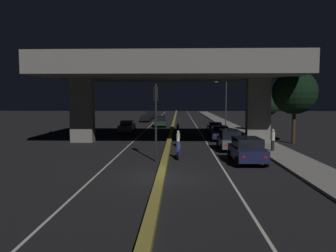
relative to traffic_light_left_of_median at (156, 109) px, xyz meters
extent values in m
plane|color=black|center=(0.62, -4.73, -3.60)|extent=(200.00, 200.00, 0.00)
cube|color=beige|center=(-3.07, 30.27, -3.60)|extent=(0.12, 126.00, 0.00)
cube|color=beige|center=(4.30, 30.27, -3.60)|extent=(0.12, 126.00, 0.00)
cube|color=olive|center=(0.62, 30.27, -3.46)|extent=(0.43, 126.00, 0.30)
cube|color=gray|center=(9.44, 23.27, -3.52)|extent=(2.74, 126.00, 0.17)
cube|color=slate|center=(-8.04, 9.91, -0.45)|extent=(2.20, 1.24, 6.30)
cube|color=slate|center=(9.27, 9.91, -0.45)|extent=(2.20, 1.24, 6.30)
cube|color=slate|center=(0.62, 9.91, 3.66)|extent=(23.64, 12.33, 1.93)
cube|color=#333335|center=(0.62, 9.91, 5.08)|extent=(23.64, 0.40, 0.90)
cylinder|color=black|center=(0.00, -0.10, -0.95)|extent=(0.14, 0.14, 5.30)
cube|color=black|center=(0.00, 0.08, 1.02)|extent=(0.30, 0.28, 0.95)
sphere|color=black|center=(0.00, 0.23, 1.32)|extent=(0.18, 0.18, 0.18)
sphere|color=black|center=(0.00, 0.23, 1.02)|extent=(0.18, 0.18, 0.18)
sphere|color=green|center=(0.00, 0.23, 0.72)|extent=(0.18, 0.18, 0.18)
cylinder|color=#2D2D30|center=(8.81, 28.68, -0.01)|extent=(0.18, 0.18, 7.19)
cylinder|color=#2D2D30|center=(8.04, 28.68, 3.44)|extent=(1.55, 0.10, 0.10)
ellipsoid|color=#F2B759|center=(7.27, 28.68, 3.34)|extent=(0.56, 0.32, 0.24)
cube|color=#141938|center=(6.13, -0.46, -2.89)|extent=(1.99, 4.05, 0.74)
cube|color=black|center=(6.13, -0.46, -2.21)|extent=(1.72, 2.44, 0.63)
cylinder|color=black|center=(5.17, 0.84, -3.26)|extent=(0.22, 0.68, 0.68)
cylinder|color=black|center=(7.02, 0.88, -3.26)|extent=(0.22, 0.68, 0.68)
cylinder|color=black|center=(5.24, -1.81, -3.26)|extent=(0.22, 0.68, 0.68)
cylinder|color=black|center=(7.09, -1.76, -3.26)|extent=(0.22, 0.68, 0.68)
cube|color=red|center=(5.52, -2.49, -2.86)|extent=(0.18, 0.03, 0.11)
cube|color=red|center=(6.84, -2.46, -2.86)|extent=(0.18, 0.03, 0.11)
cube|color=#515459|center=(5.82, 5.15, -2.94)|extent=(1.69, 3.92, 0.66)
cube|color=black|center=(5.82, 5.15, -2.26)|extent=(1.49, 2.35, 0.71)
cylinder|color=black|center=(5.00, 6.44, -3.27)|extent=(0.20, 0.66, 0.66)
cylinder|color=black|center=(6.65, 6.44, -3.27)|extent=(0.20, 0.66, 0.66)
cylinder|color=black|center=(5.00, 3.86, -3.27)|extent=(0.20, 0.66, 0.66)
cylinder|color=black|center=(6.65, 3.86, -3.27)|extent=(0.20, 0.66, 0.66)
cube|color=red|center=(5.23, 3.18, -2.91)|extent=(0.18, 0.03, 0.11)
cube|color=red|center=(6.41, 3.18, -2.91)|extent=(0.18, 0.03, 0.11)
cube|color=#141938|center=(5.81, 11.80, -2.90)|extent=(1.89, 4.11, 0.77)
cube|color=black|center=(5.80, 11.60, -2.30)|extent=(1.60, 2.00, 0.42)
cylinder|color=black|center=(5.01, 13.17, -3.28)|extent=(0.22, 0.65, 0.64)
cylinder|color=black|center=(6.71, 13.10, -3.28)|extent=(0.22, 0.65, 0.64)
cylinder|color=black|center=(4.91, 10.50, -3.28)|extent=(0.22, 0.65, 0.64)
cylinder|color=black|center=(6.61, 10.44, -3.28)|extent=(0.22, 0.65, 0.64)
cube|color=red|center=(5.12, 9.80, -2.86)|extent=(0.18, 0.04, 0.11)
cube|color=red|center=(6.34, 9.75, -2.86)|extent=(0.18, 0.04, 0.11)
cube|color=#141938|center=(6.01, 18.42, -2.98)|extent=(1.76, 4.14, 0.66)
cube|color=black|center=(6.01, 18.22, -2.43)|extent=(1.53, 2.00, 0.43)
cylinder|color=black|center=(5.19, 19.79, -3.31)|extent=(0.21, 0.59, 0.59)
cylinder|color=black|center=(6.86, 19.77, -3.31)|extent=(0.21, 0.59, 0.59)
cylinder|color=black|center=(5.16, 17.08, -3.31)|extent=(0.21, 0.59, 0.59)
cylinder|color=black|center=(6.83, 17.05, -3.31)|extent=(0.21, 0.59, 0.59)
cube|color=red|center=(5.38, 16.36, -2.95)|extent=(0.18, 0.03, 0.11)
cube|color=red|center=(6.58, 16.35, -2.95)|extent=(0.18, 0.03, 0.11)
cube|color=#515459|center=(-5.01, 18.71, -2.93)|extent=(1.79, 4.58, 0.73)
cube|color=black|center=(-5.01, 18.83, -2.31)|extent=(1.53, 1.85, 0.50)
cylinder|color=black|center=(-4.15, 17.23, -3.29)|extent=(0.21, 0.63, 0.62)
cylinder|color=black|center=(-5.81, 17.20, -3.29)|extent=(0.21, 0.63, 0.62)
cylinder|color=black|center=(-4.21, 20.23, -3.29)|extent=(0.21, 0.63, 0.62)
cylinder|color=black|center=(-5.87, 20.20, -3.29)|extent=(0.21, 0.63, 0.62)
cube|color=white|center=(-4.47, 21.01, -3.04)|extent=(0.18, 0.03, 0.11)
cube|color=white|center=(-5.65, 20.99, -3.04)|extent=(0.18, 0.03, 0.11)
cube|color=black|center=(-1.32, 28.18, -2.97)|extent=(1.92, 4.72, 0.58)
cube|color=black|center=(-1.32, 28.18, -2.32)|extent=(1.64, 2.85, 0.72)
cylinder|color=black|center=(-0.41, 26.67, -3.26)|extent=(0.22, 0.68, 0.68)
cylinder|color=black|center=(-2.14, 26.61, -3.26)|extent=(0.22, 0.68, 0.68)
cylinder|color=black|center=(-0.51, 29.74, -3.26)|extent=(0.22, 0.68, 0.68)
cylinder|color=black|center=(-2.24, 29.69, -3.26)|extent=(0.22, 0.68, 0.68)
cube|color=white|center=(-0.78, 30.54, -3.06)|extent=(0.18, 0.04, 0.11)
cube|color=white|center=(-2.02, 30.50, -3.06)|extent=(0.18, 0.04, 0.11)
cube|color=black|center=(-4.72, 39.04, -3.03)|extent=(1.94, 4.41, 0.56)
cube|color=black|center=(-4.72, 39.15, -2.50)|extent=(1.64, 1.79, 0.48)
cylinder|color=black|center=(-3.89, 37.58, -3.31)|extent=(0.22, 0.60, 0.60)
cylinder|color=black|center=(-5.65, 37.64, -3.31)|extent=(0.22, 0.60, 0.60)
cylinder|color=black|center=(-3.80, 40.45, -3.31)|extent=(0.22, 0.60, 0.60)
cylinder|color=black|center=(-5.56, 40.51, -3.31)|extent=(0.22, 0.60, 0.60)
cube|color=white|center=(-4.02, 41.21, -3.11)|extent=(0.18, 0.04, 0.11)
cube|color=white|center=(-5.28, 41.25, -3.11)|extent=(0.18, 0.04, 0.11)
cube|color=black|center=(-4.61, 48.58, -2.93)|extent=(1.88, 4.30, 0.71)
cube|color=black|center=(-4.62, 48.47, -2.19)|extent=(1.63, 3.11, 0.76)
cylinder|color=black|center=(-3.83, 47.15, -3.29)|extent=(0.23, 0.64, 0.63)
cylinder|color=black|center=(-5.50, 47.21, -3.29)|extent=(0.23, 0.64, 0.63)
cylinder|color=black|center=(-3.72, 49.94, -3.29)|extent=(0.23, 0.64, 0.63)
cylinder|color=black|center=(-5.39, 50.01, -3.29)|extent=(0.23, 0.64, 0.63)
cube|color=white|center=(-3.93, 50.68, -3.04)|extent=(0.18, 0.04, 0.11)
cube|color=white|center=(-5.13, 50.73, -3.04)|extent=(0.18, 0.04, 0.11)
cylinder|color=black|center=(1.52, 1.72, -3.31)|extent=(0.08, 0.58, 0.58)
cylinder|color=black|center=(1.52, 0.46, -3.31)|extent=(0.10, 0.58, 0.58)
cube|color=navy|center=(1.52, 1.09, -3.09)|extent=(0.25, 0.96, 0.32)
cylinder|color=navy|center=(1.52, 1.09, -2.68)|extent=(0.32, 0.32, 0.51)
sphere|color=silver|center=(1.52, 1.09, -2.31)|extent=(0.24, 0.24, 0.24)
cube|color=red|center=(1.51, 0.41, -3.09)|extent=(0.08, 0.03, 0.08)
cylinder|color=black|center=(1.52, 8.18, -3.34)|extent=(0.10, 0.53, 0.52)
cylinder|color=black|center=(1.48, 6.79, -3.34)|extent=(0.12, 0.53, 0.52)
cube|color=silver|center=(1.50, 7.48, -3.12)|extent=(0.27, 1.06, 0.32)
cylinder|color=beige|center=(1.50, 7.48, -2.70)|extent=(0.33, 0.33, 0.51)
sphere|color=silver|center=(1.50, 7.48, -2.33)|extent=(0.24, 0.24, 0.24)
cube|color=red|center=(1.48, 6.74, -3.12)|extent=(0.08, 0.03, 0.08)
cylinder|color=black|center=(1.44, 16.48, -3.34)|extent=(0.09, 0.53, 0.53)
cylinder|color=black|center=(1.41, 15.28, -3.34)|extent=(0.11, 0.53, 0.53)
cube|color=black|center=(1.43, 15.88, -3.12)|extent=(0.26, 0.92, 0.32)
cylinder|color=#26593F|center=(1.43, 15.88, -2.68)|extent=(0.33, 0.33, 0.55)
sphere|color=#B21919|center=(1.43, 15.88, -2.29)|extent=(0.24, 0.24, 0.24)
cube|color=red|center=(1.41, 15.23, -3.12)|extent=(0.08, 0.03, 0.08)
cylinder|color=black|center=(9.04, 3.83, -3.02)|extent=(0.27, 0.27, 0.83)
cylinder|color=beige|center=(9.04, 3.83, -2.27)|extent=(0.32, 0.32, 0.69)
sphere|color=tan|center=(9.04, 3.83, -1.81)|extent=(0.22, 0.22, 0.22)
cylinder|color=#2D2116|center=(12.59, 9.44, -1.93)|extent=(0.35, 0.35, 3.35)
sphere|color=black|center=(12.59, 9.44, 1.32)|extent=(4.21, 4.21, 4.21)
cylinder|color=#38281C|center=(12.85, 19.83, -2.33)|extent=(0.35, 0.35, 2.55)
sphere|color=black|center=(12.85, 19.83, 0.06)|extent=(2.97, 2.97, 2.97)
camera|label=1|loc=(1.59, -22.26, 0.67)|focal=35.00mm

